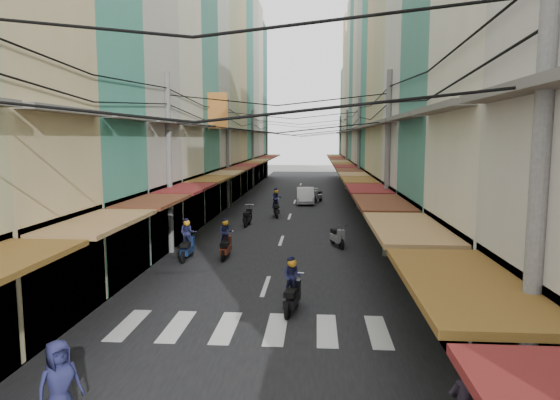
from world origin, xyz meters
The scene contains 15 objects.
ground centered at (0.00, 0.00, 0.00)m, with size 160.00×160.00×0.00m, color slate.
road centered at (0.00, 20.00, 0.01)m, with size 10.00×80.00×0.02m, color black.
sidewalk_left centered at (-6.50, 20.00, 0.03)m, with size 3.00×80.00×0.06m, color gray.
sidewalk_right centered at (6.50, 20.00, 0.03)m, with size 3.00×80.00×0.06m, color gray.
crosswalk centered at (0.00, -6.00, 0.03)m, with size 7.55×2.40×0.01m.
building_row_left centered at (-7.92, 16.56, 9.78)m, with size 7.80×67.67×23.70m.
building_row_right centered at (7.92, 16.45, 9.41)m, with size 7.80×68.98×22.59m.
utility_poles centered at (0.00, 15.01, 6.59)m, with size 10.20×66.13×8.20m.
white_car centered at (0.90, 20.96, 0.00)m, with size 4.59×1.80×1.62m, color silver.
bicycle centered at (7.50, -0.76, 0.00)m, with size 0.55×1.47×1.01m, color black.
moving_scooters centered at (-0.87, 6.59, 0.54)m, with size 7.05×28.41×1.93m.
parked_scooters centered at (3.96, -4.70, 0.48)m, with size 13.21×15.73×1.01m.
pedestrians centered at (-4.84, 1.62, 1.06)m, with size 12.11×22.77×2.22m.
market_umbrella centered at (7.20, -1.84, 2.37)m, with size 2.55×2.55×2.69m.
traffic_sign centered at (5.03, 1.00, 2.10)m, with size 0.10×0.63×2.89m.
Camera 1 is at (1.77, -19.22, 5.27)m, focal length 32.00 mm.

